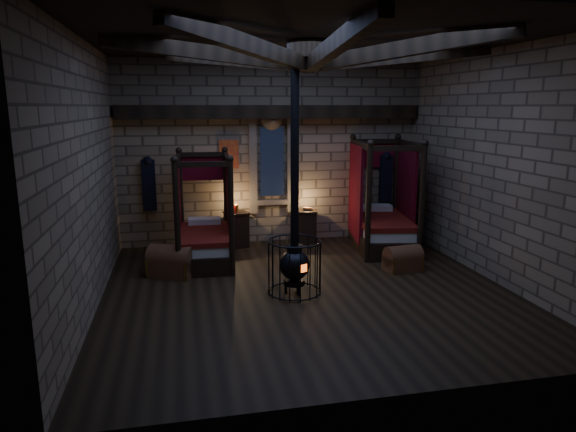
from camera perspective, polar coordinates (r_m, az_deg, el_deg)
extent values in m
cube|color=black|center=(9.15, 2.11, -8.19)|extent=(7.00, 7.00, 0.01)
cube|color=#847054|center=(12.06, -1.84, 6.98)|extent=(7.00, 0.02, 4.20)
cube|color=#847054|center=(5.37, 11.30, 0.36)|extent=(7.00, 0.02, 4.20)
cube|color=#847054|center=(8.51, -21.35, 4.04)|extent=(0.02, 7.00, 4.20)
cube|color=#847054|center=(10.09, 21.97, 5.12)|extent=(0.02, 7.00, 4.20)
cube|color=black|center=(8.65, 2.34, 18.92)|extent=(7.00, 7.00, 0.01)
cube|color=black|center=(11.83, -1.72, 11.49)|extent=(6.86, 0.35, 0.30)
cylinder|color=black|center=(8.63, 2.33, 17.93)|extent=(0.70, 0.70, 0.25)
cube|color=black|center=(12.03, -1.79, 6.01)|extent=(0.55, 0.04, 1.60)
cube|color=maroon|center=(11.89, -6.59, 6.84)|extent=(0.45, 0.03, 0.65)
cube|color=black|center=(11.82, -15.20, 3.29)|extent=(0.30, 0.10, 1.15)
cube|color=black|center=(12.77, 10.81, 4.12)|extent=(0.30, 0.10, 1.15)
cube|color=black|center=(10.82, -9.14, -4.11)|extent=(1.16, 2.12, 0.36)
cube|color=beige|center=(10.75, -9.19, -2.69)|extent=(1.03, 1.95, 0.22)
cube|color=maroon|center=(10.72, -9.22, -1.97)|extent=(1.10, 1.99, 0.10)
cube|color=beige|center=(11.43, -9.27, -0.57)|extent=(0.71, 0.38, 0.14)
cube|color=#610813|center=(11.51, -9.47, 5.30)|extent=(1.10, 0.09, 0.55)
cylinder|color=black|center=(9.65, -12.23, -0.61)|extent=(0.11, 0.11, 2.19)
cylinder|color=black|center=(11.60, -11.80, 1.52)|extent=(0.11, 0.11, 2.19)
cylinder|color=black|center=(9.65, -6.31, -0.41)|extent=(0.11, 0.11, 2.19)
cylinder|color=black|center=(11.60, -6.88, 1.69)|extent=(0.11, 0.11, 2.19)
cube|color=#610813|center=(10.90, -12.10, 1.11)|extent=(0.12, 1.50, 1.94)
cube|color=#610813|center=(10.90, -6.55, 1.30)|extent=(0.12, 1.50, 1.94)
cube|color=black|center=(11.92, 10.37, -2.56)|extent=(1.55, 2.44, 0.39)
cube|color=beige|center=(11.85, 10.43, -1.13)|extent=(1.39, 2.25, 0.24)
cube|color=maroon|center=(11.81, 10.46, -0.41)|extent=(1.46, 2.30, 0.11)
cube|color=beige|center=(12.59, 9.67, 0.90)|extent=(0.82, 0.51, 0.15)
cube|color=#610813|center=(12.70, 9.60, 6.74)|extent=(1.20, 0.26, 0.60)
cylinder|color=black|center=(10.55, 8.93, 1.19)|extent=(0.12, 0.12, 2.41)
cylinder|color=black|center=(12.67, 7.08, 3.06)|extent=(0.12, 0.12, 2.41)
cylinder|color=black|center=(10.81, 14.64, 1.20)|extent=(0.12, 0.12, 2.41)
cylinder|color=black|center=(12.89, 11.89, 3.04)|extent=(0.12, 0.12, 2.41)
cube|color=#610813|center=(11.91, 7.50, 2.74)|extent=(0.34, 1.63, 2.13)
cube|color=#610813|center=(12.15, 12.91, 2.72)|extent=(0.34, 1.63, 2.13)
cube|color=brown|center=(10.07, -12.76, -5.53)|extent=(0.98, 0.82, 0.35)
cylinder|color=brown|center=(10.02, -12.81, -4.58)|extent=(0.98, 0.82, 0.51)
cube|color=#AE8635|center=(10.24, -14.74, -5.33)|extent=(0.27, 0.51, 0.37)
cube|color=#AE8635|center=(9.92, -10.72, -5.72)|extent=(0.27, 0.51, 0.37)
cube|color=brown|center=(10.40, 12.62, -5.13)|extent=(0.75, 0.52, 0.29)
cylinder|color=brown|center=(10.36, 12.66, -4.36)|extent=(0.75, 0.52, 0.43)
cube|color=#AE8635|center=(10.24, 11.08, -5.34)|extent=(0.10, 0.44, 0.31)
cube|color=#AE8635|center=(10.57, 14.11, -4.92)|extent=(0.10, 0.44, 0.31)
cube|color=black|center=(11.83, -5.73, -1.59)|extent=(0.56, 0.54, 0.77)
cube|color=black|center=(11.74, -5.77, 0.35)|extent=(0.61, 0.59, 0.04)
cylinder|color=#AE8635|center=(11.72, -5.78, 0.88)|extent=(0.11, 0.11, 0.18)
cube|color=black|center=(12.14, 2.13, -1.26)|extent=(0.53, 0.51, 0.74)
cube|color=black|center=(12.06, 2.15, 0.54)|extent=(0.58, 0.56, 0.04)
cube|color=brown|center=(12.05, 2.15, 0.83)|extent=(0.22, 0.18, 0.05)
cylinder|color=black|center=(8.92, 0.72, -7.32)|extent=(0.37, 0.37, 0.09)
sphere|color=black|center=(8.82, 0.72, -5.43)|extent=(0.52, 0.52, 0.52)
cylinder|color=black|center=(8.74, 0.73, -3.68)|extent=(0.26, 0.26, 0.13)
cube|color=#FF5914|center=(8.63, 1.74, -5.83)|extent=(0.13, 0.07, 0.13)
cylinder|color=black|center=(8.45, 0.76, 7.17)|extent=(0.14, 0.14, 3.21)
torus|color=black|center=(8.98, 0.72, -8.34)|extent=(0.93, 0.93, 0.03)
torus|color=black|center=(8.71, 0.73, -2.79)|extent=(0.93, 0.93, 0.03)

